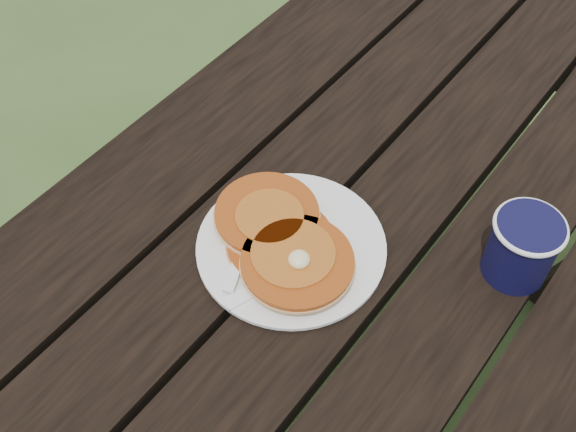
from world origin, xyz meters
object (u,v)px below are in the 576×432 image
Objects in this scene: pancake_stack at (282,240)px; picnic_table at (340,374)px; plate at (291,247)px; coffee_cup at (523,245)px.

picnic_table is at bearing 38.12° from pancake_stack.
pancake_stack is (-0.08, -0.06, 0.41)m from picnic_table.
picnic_table is 0.40m from plate.
coffee_cup is (0.26, 0.16, 0.05)m from plate.
plate reaches higher than picnic_table.
pancake_stack reaches higher than plate.
coffee_cup is (0.19, 0.10, 0.44)m from picnic_table.
coffee_cup reaches higher than pancake_stack.
plate is at bearing -148.73° from coffee_cup.
picnic_table is 18.21× the size of coffee_cup.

